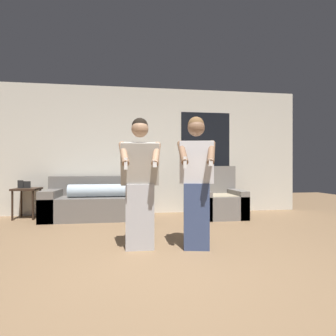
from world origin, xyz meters
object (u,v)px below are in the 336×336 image
at_px(couch, 100,203).
at_px(person_right, 196,182).
at_px(armchair, 218,201).
at_px(person_left, 140,184).
at_px(side_table, 27,193).

distance_m(couch, person_right, 2.58).
height_order(armchair, person_left, person_left).
relative_size(person_left, person_right, 0.99).
relative_size(armchair, person_right, 0.63).
height_order(couch, armchair, armchair).
xyz_separation_m(couch, armchair, (2.33, -0.15, 0.02)).
relative_size(armchair, person_left, 0.64).
bearing_deg(couch, person_right, -56.58).
bearing_deg(armchair, person_right, -115.60).
height_order(side_table, person_left, person_left).
bearing_deg(armchair, person_left, -130.73).
distance_m(couch, armchair, 2.33).
bearing_deg(armchair, couch, 176.36).
bearing_deg(side_table, person_right, -39.36).
height_order(armchair, side_table, armchair).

